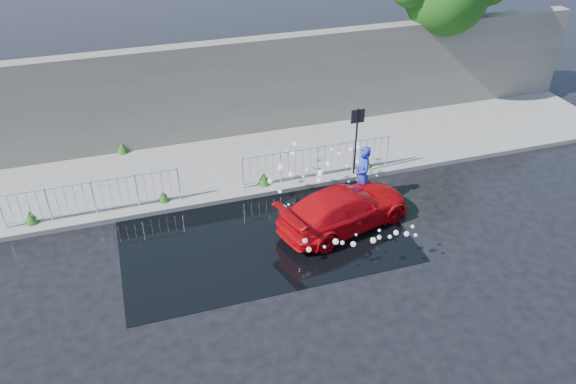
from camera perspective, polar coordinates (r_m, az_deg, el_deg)
name	(u,v)px	position (r m, az deg, el deg)	size (l,w,h in m)	color
ground	(255,260)	(15.31, -3.37, -6.87)	(90.00, 90.00, 0.00)	black
pavement	(218,167)	(19.29, -7.15, 2.52)	(30.00, 4.00, 0.15)	slate
curb	(231,198)	(17.62, -5.86, -0.63)	(30.00, 0.25, 0.16)	slate
retaining_wall	(202,93)	(20.41, -8.76, 9.95)	(30.00, 0.60, 3.50)	#635E53
puddle	(263,234)	(16.16, -2.56, -4.33)	(8.00, 5.00, 0.01)	black
sign_post	(357,131)	(17.99, 6.99, 6.15)	(0.45, 0.06, 2.50)	black
railing_left	(93,196)	(17.40, -19.18, -0.41)	(5.05, 0.05, 1.10)	silver
railing_right	(317,160)	(18.25, 3.01, 3.25)	(5.05, 0.05, 1.10)	silver
weeds	(204,171)	(18.65, -8.49, 2.16)	(12.17, 3.93, 0.40)	#1A4B14
water_spray	(327,187)	(16.95, 3.96, 0.48)	(3.63, 5.78, 1.05)	white
red_car	(345,208)	(16.26, 5.78, -1.63)	(1.67, 4.11, 1.19)	#C1070D
person	(363,174)	(17.24, 7.59, 1.78)	(0.68, 0.45, 1.86)	#212CA9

